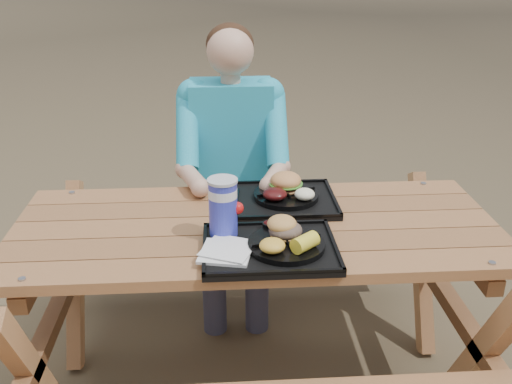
{
  "coord_description": "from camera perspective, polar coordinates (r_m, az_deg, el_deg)",
  "views": [
    {
      "loc": [
        -0.12,
        -1.89,
        1.71
      ],
      "look_at": [
        0.0,
        0.0,
        0.88
      ],
      "focal_mm": 40.0,
      "sensor_mm": 36.0,
      "label": 1
    }
  ],
  "objects": [
    {
      "name": "picnic_table",
      "position": [
        2.32,
        -0.0,
        -11.53
      ],
      "size": [
        1.8,
        1.49,
        0.75
      ],
      "primitive_type": null,
      "color": "#999999",
      "rests_on": "ground"
    },
    {
      "name": "sandwich",
      "position": [
        1.93,
        2.99,
        -2.97
      ],
      "size": [
        0.11,
        0.11,
        0.11
      ],
      "primitive_type": null,
      "color": "#CF9149",
      "rests_on": "plate_near"
    },
    {
      "name": "cutlery_far",
      "position": [
        2.28,
        -2.14,
        -0.55
      ],
      "size": [
        0.05,
        0.17,
        0.01
      ],
      "primitive_type": "cube",
      "rotation": [
        0.0,
        0.0,
        -0.1
      ],
      "color": "black",
      "rests_on": "tray_far"
    },
    {
      "name": "plate_far",
      "position": [
        2.29,
        3.02,
        -0.35
      ],
      "size": [
        0.26,
        0.26,
        0.02
      ],
      "primitive_type": "cylinder",
      "color": "black",
      "rests_on": "tray_far"
    },
    {
      "name": "mac_cheese",
      "position": [
        1.85,
        1.64,
        -5.37
      ],
      "size": [
        0.09,
        0.09,
        0.04
      ],
      "primitive_type": "ellipsoid",
      "color": "gold",
      "rests_on": "plate_near"
    },
    {
      "name": "napkin_stack",
      "position": [
        1.88,
        -3.03,
        -5.93
      ],
      "size": [
        0.19,
        0.19,
        0.02
      ],
      "primitive_type": "cube",
      "rotation": [
        0.0,
        0.0,
        -0.21
      ],
      "color": "white",
      "rests_on": "tray_near"
    },
    {
      "name": "ground",
      "position": [
        2.55,
        -0.0,
        -18.43
      ],
      "size": [
        60.0,
        60.0,
        0.0
      ],
      "primitive_type": "plane",
      "color": "#999999",
      "rests_on": "ground"
    },
    {
      "name": "burger",
      "position": [
        2.29,
        3.0,
        1.54
      ],
      "size": [
        0.13,
        0.13,
        0.11
      ],
      "primitive_type": null,
      "color": "#D3884A",
      "rests_on": "plate_far"
    },
    {
      "name": "potato_salad",
      "position": [
        2.22,
        4.88,
        -0.21
      ],
      "size": [
        0.08,
        0.08,
        0.04
      ],
      "primitive_type": "ellipsoid",
      "color": "white",
      "rests_on": "plate_far"
    },
    {
      "name": "tray_far",
      "position": [
        2.28,
        2.29,
        -0.93
      ],
      "size": [
        0.45,
        0.35,
        0.02
      ],
      "primitive_type": "cube",
      "color": "black",
      "rests_on": "picnic_table"
    },
    {
      "name": "corn_cob",
      "position": [
        1.86,
        4.92,
        -5.06
      ],
      "size": [
        0.13,
        0.13,
        0.05
      ],
      "primitive_type": null,
      "rotation": [
        0.0,
        0.0,
        0.7
      ],
      "color": "yellow",
      "rests_on": "plate_near"
    },
    {
      "name": "condiment_mustard",
      "position": [
        2.04,
        2.94,
        -3.41
      ],
      "size": [
        0.05,
        0.05,
        0.03
      ],
      "primitive_type": "cylinder",
      "color": "gold",
      "rests_on": "tray_near"
    },
    {
      "name": "plate_near",
      "position": [
        1.92,
        3.04,
        -5.27
      ],
      "size": [
        0.26,
        0.26,
        0.02
      ],
      "primitive_type": "cylinder",
      "color": "black",
      "rests_on": "tray_near"
    },
    {
      "name": "diner",
      "position": [
        2.78,
        -2.37,
        0.99
      ],
      "size": [
        0.48,
        0.84,
        1.28
      ],
      "primitive_type": null,
      "color": "#1CA2C6",
      "rests_on": "ground"
    },
    {
      "name": "condiment_bbq",
      "position": [
        2.02,
        1.39,
        -3.48
      ],
      "size": [
        0.05,
        0.05,
        0.03
      ],
      "primitive_type": "cylinder",
      "color": "black",
      "rests_on": "tray_near"
    },
    {
      "name": "tray_near",
      "position": [
        1.93,
        1.39,
        -5.78
      ],
      "size": [
        0.45,
        0.35,
        0.02
      ],
      "primitive_type": "cube",
      "color": "black",
      "rests_on": "picnic_table"
    },
    {
      "name": "soda_cup",
      "position": [
        1.97,
        -3.31,
        -1.66
      ],
      "size": [
        0.1,
        0.1,
        0.2
      ],
      "primitive_type": "cylinder",
      "color": "#161EA7",
      "rests_on": "tray_near"
    },
    {
      "name": "baked_beans",
      "position": [
        2.22,
        1.9,
        -0.21
      ],
      "size": [
        0.1,
        0.1,
        0.04
      ],
      "primitive_type": "ellipsoid",
      "color": "#410D0D",
      "rests_on": "plate_far"
    }
  ]
}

